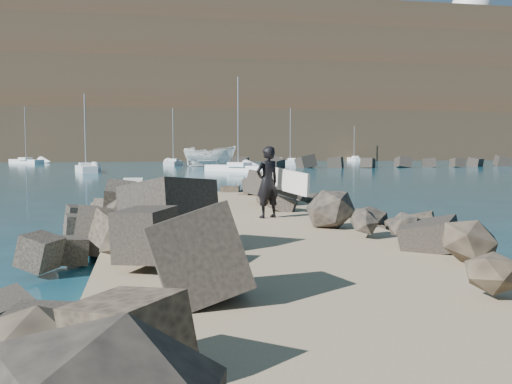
{
  "coord_description": "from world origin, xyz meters",
  "views": [
    {
      "loc": [
        -2.22,
        -12.39,
        2.39
      ],
      "look_at": [
        0.0,
        -1.0,
        1.5
      ],
      "focal_mm": 40.0,
      "sensor_mm": 36.0,
      "label": 1
    }
  ],
  "objects_px": {
    "surfboard_resting": "(131,193)",
    "sailboat_e": "(26,161)",
    "boat_imported": "(210,156)",
    "radome": "(471,16)",
    "surfer_with_board": "(270,182)"
  },
  "relations": [
    {
      "from": "surfboard_resting",
      "to": "sailboat_e",
      "type": "relative_size",
      "value": 0.27
    },
    {
      "from": "boat_imported",
      "to": "radome",
      "type": "distance_m",
      "value": 135.12
    },
    {
      "from": "sailboat_e",
      "to": "surfboard_resting",
      "type": "bearing_deg",
      "value": -76.95
    },
    {
      "from": "radome",
      "to": "surfboard_resting",
      "type": "bearing_deg",
      "value": -124.36
    },
    {
      "from": "surfboard_resting",
      "to": "surfer_with_board",
      "type": "height_order",
      "value": "surfer_with_board"
    },
    {
      "from": "radome",
      "to": "surfer_with_board",
      "type": "bearing_deg",
      "value": -122.84
    },
    {
      "from": "surfer_with_board",
      "to": "sailboat_e",
      "type": "distance_m",
      "value": 82.77
    },
    {
      "from": "surfboard_resting",
      "to": "surfer_with_board",
      "type": "distance_m",
      "value": 4.78
    },
    {
      "from": "surfboard_resting",
      "to": "boat_imported",
      "type": "relative_size",
      "value": 0.35
    },
    {
      "from": "sailboat_e",
      "to": "radome",
      "type": "bearing_deg",
      "value": 30.62
    },
    {
      "from": "surfer_with_board",
      "to": "sailboat_e",
      "type": "height_order",
      "value": "sailboat_e"
    },
    {
      "from": "radome",
      "to": "sailboat_e",
      "type": "distance_m",
      "value": 143.85
    },
    {
      "from": "boat_imported",
      "to": "radome",
      "type": "xyz_separation_m",
      "value": [
        91.58,
        90.03,
        42.02
      ]
    },
    {
      "from": "boat_imported",
      "to": "sailboat_e",
      "type": "xyz_separation_m",
      "value": [
        -26.55,
        20.11,
        -0.99
      ]
    },
    {
      "from": "surfer_with_board",
      "to": "radome",
      "type": "height_order",
      "value": "radome"
    }
  ]
}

